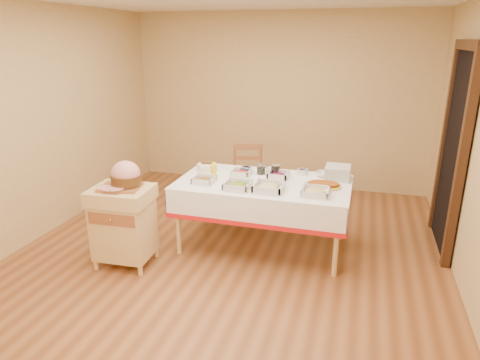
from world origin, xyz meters
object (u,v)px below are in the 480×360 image
bread_basket (207,167)px  preserve_jar_left (261,169)px  butcher_cart (124,221)px  dining_chair (247,178)px  plate_stack (338,172)px  mustard_bottle (214,171)px  ham_on_board (125,176)px  dining_table (263,196)px  preserve_jar_right (275,169)px  brass_platter (324,185)px

bread_basket → preserve_jar_left: bearing=5.2°
butcher_cart → bread_basket: (0.54, 0.95, 0.34)m
dining_chair → plate_stack: plate_stack is taller
mustard_bottle → ham_on_board: bearing=-133.9°
dining_table → plate_stack: 0.84m
preserve_jar_right → butcher_cart: bearing=-142.0°
bread_basket → brass_platter: bread_basket is taller
butcher_cart → plate_stack: bearing=28.3°
mustard_bottle → preserve_jar_right: bearing=26.8°
brass_platter → ham_on_board: bearing=-158.4°
dining_chair → mustard_bottle: mustard_bottle is taller
dining_table → preserve_jar_right: preserve_jar_right is taller
dining_table → dining_chair: size_ratio=2.04×
butcher_cart → brass_platter: (1.89, 0.76, 0.32)m
preserve_jar_left → preserve_jar_right: size_ratio=0.92×
preserve_jar_right → mustard_bottle: 0.69m
ham_on_board → preserve_jar_right: size_ratio=3.03×
preserve_jar_right → plate_stack: plate_stack is taller
ham_on_board → bread_basket: ham_on_board is taller
dining_chair → preserve_jar_right: 0.92m
bread_basket → dining_chair: bearing=70.4°
dining_table → ham_on_board: ham_on_board is taller
bread_basket → mustard_bottle: bearing=-54.8°
preserve_jar_right → plate_stack: bearing=3.6°
brass_platter → plate_stack: bearing=70.0°
dining_chair → mustard_bottle: bearing=-96.3°
ham_on_board → preserve_jar_left: bearing=41.0°
dining_table → dining_chair: 1.06m
dining_table → preserve_jar_left: size_ratio=14.76×
preserve_jar_left → bread_basket: size_ratio=0.55×
dining_chair → preserve_jar_left: dining_chair is taller
brass_platter → preserve_jar_left: bearing=161.2°
mustard_bottle → dining_table: bearing=3.8°
brass_platter → dining_chair: bearing=138.4°
preserve_jar_left → brass_platter: size_ratio=0.35×
bread_basket → preserve_jar_right: bearing=6.1°
preserve_jar_right → plate_stack: 0.68m
butcher_cart → mustard_bottle: 1.08m
ham_on_board → preserve_jar_left: 1.50m
dining_chair → bread_basket: (-0.27, -0.76, 0.34)m
preserve_jar_left → bread_basket: bearing=-174.8°
butcher_cart → brass_platter: bearing=22.0°
bread_basket → brass_platter: bearing=-8.0°
dining_table → ham_on_board: 1.45m
butcher_cart → preserve_jar_right: size_ratio=6.07×
plate_stack → brass_platter: size_ratio=0.75×
butcher_cart → brass_platter: 2.06m
butcher_cart → mustard_bottle: (0.71, 0.72, 0.38)m
ham_on_board → bread_basket: 1.06m
plate_stack → butcher_cart: bearing=-151.7°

